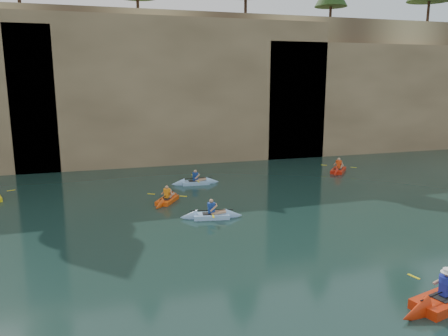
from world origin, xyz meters
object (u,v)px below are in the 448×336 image
object	(u,v)px
main_kayaker	(445,300)
kayaker_orange	(167,200)
kayaker_ltblue_near	(211,215)
kayaker_red_far	(338,170)

from	to	relation	value
main_kayaker	kayaker_orange	bearing A→B (deg)	100.35
main_kayaker	kayaker_ltblue_near	size ratio (longest dim) A/B	1.27
kayaker_orange	kayaker_ltblue_near	distance (m)	3.73
kayaker_ltblue_near	kayaker_red_far	xyz separation A→B (m)	(11.49, 7.41, 0.01)
kayaker_ltblue_near	kayaker_red_far	world-z (taller)	kayaker_red_far
main_kayaker	kayaker_orange	size ratio (longest dim) A/B	1.35
main_kayaker	kayaker_red_far	xyz separation A→B (m)	(7.07, 17.35, -0.03)
main_kayaker	kayaker_red_far	world-z (taller)	main_kayaker
kayaker_orange	kayaker_red_far	xyz separation A→B (m)	(13.05, 4.03, 0.02)
kayaker_ltblue_near	kayaker_red_far	distance (m)	13.67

